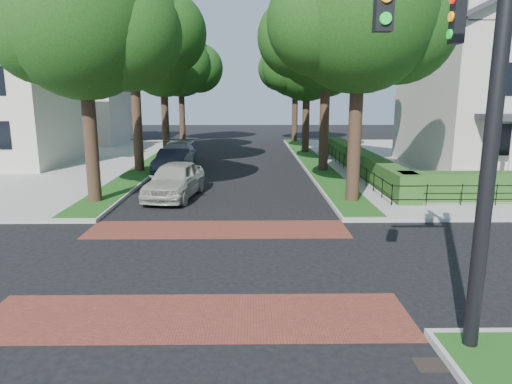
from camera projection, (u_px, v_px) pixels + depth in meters
ground at (210, 263)px, 12.73m from camera, size 120.00×120.00×0.00m
crosswalk_far at (218, 229)px, 15.86m from camera, size 9.00×2.20×0.01m
crosswalk_near at (197, 317)px, 9.60m from camera, size 9.00×2.20×0.01m
storm_drain at (434, 365)px, 7.90m from camera, size 0.65×0.45×0.01m
grass_strip_ne at (312, 160)px, 31.45m from camera, size 1.60×29.80×0.02m
grass_strip_nw at (155, 161)px, 31.31m from camera, size 1.60×29.80×0.02m
tree_right_near at (361, 18)px, 18.29m from camera, size 7.75×6.67×10.66m
tree_right_mid at (328, 34)px, 26.05m from camera, size 8.25×7.09×11.22m
tree_right_far at (308, 64)px, 35.05m from camera, size 7.25×6.23×9.74m
tree_right_back at (296, 66)px, 43.78m from camera, size 7.50×6.45×10.20m
tree_left_near at (87, 26)px, 18.22m from camera, size 7.50×6.45×10.20m
tree_left_mid at (135, 27)px, 25.83m from camera, size 8.00×6.88×11.48m
tree_left_far at (165, 61)px, 34.86m from camera, size 7.00×6.02×9.86m
tree_left_back at (182, 65)px, 43.62m from camera, size 7.75×6.66×10.44m
hedge_main_road at (360, 160)px, 27.34m from camera, size 1.00×18.00×1.20m
fence_main_road at (346, 163)px, 27.36m from camera, size 0.06×18.00×0.90m
house_left_far at (73, 90)px, 42.78m from camera, size 10.00×9.00×10.14m
traffic_signal at (478, 87)px, 7.50m from camera, size 2.17×2.00×8.00m
parked_car_front at (175, 180)px, 20.63m from camera, size 2.59×5.05×1.64m
parked_car_middle at (172, 161)px, 27.50m from camera, size 1.85×4.40×1.41m
parked_car_rear at (178, 154)px, 29.67m from camera, size 2.60×5.64×1.60m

